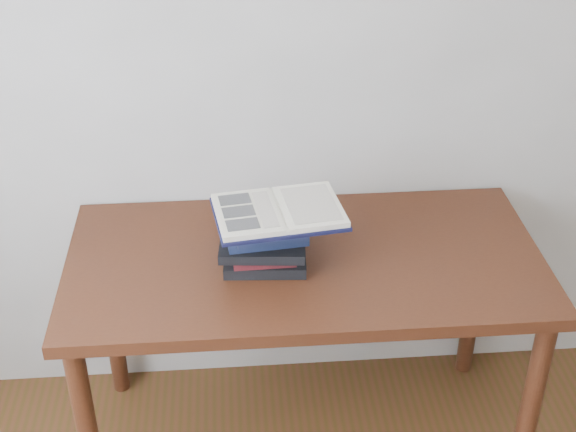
{
  "coord_description": "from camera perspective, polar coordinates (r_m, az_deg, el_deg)",
  "views": [
    {
      "loc": [
        -0.15,
        -0.59,
        2.14
      ],
      "look_at": [
        0.0,
        1.24,
        1.0
      ],
      "focal_mm": 50.0,
      "sensor_mm": 36.0,
      "label": 1
    }
  ],
  "objects": [
    {
      "name": "desk",
      "position": [
        2.46,
        1.18,
        -4.74
      ],
      "size": [
        1.43,
        0.71,
        0.77
      ],
      "color": "#401F10",
      "rests_on": "ground"
    },
    {
      "name": "open_book",
      "position": [
        2.25,
        -0.65,
        0.32
      ],
      "size": [
        0.39,
        0.3,
        0.03
      ],
      "rotation": [
        0.0,
        0.0,
        0.14
      ],
      "color": "black",
      "rests_on": "book_stack"
    },
    {
      "name": "book_stack",
      "position": [
        2.32,
        -1.64,
        -1.69
      ],
      "size": [
        0.26,
        0.2,
        0.18
      ],
      "color": "black",
      "rests_on": "desk"
    },
    {
      "name": "room_shell",
      "position": [
        0.79,
        1.4,
        -8.66
      ],
      "size": [
        3.54,
        3.54,
        2.62
      ],
      "color": "beige",
      "rests_on": "ground"
    }
  ]
}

